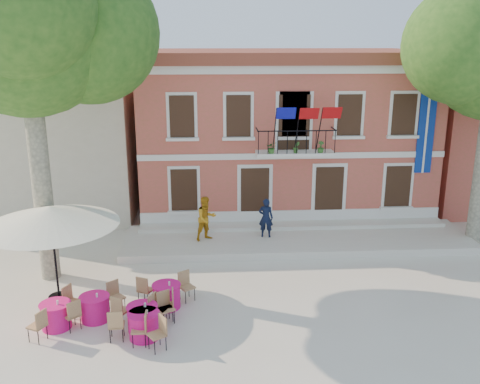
% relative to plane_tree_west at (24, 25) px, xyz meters
% --- Properties ---
extents(ground, '(90.00, 90.00, 0.00)m').
position_rel_plane_tree_west_xyz_m(ground, '(7.15, -1.80, -8.46)').
color(ground, beige).
rests_on(ground, ground).
extents(main_building, '(13.50, 9.59, 7.50)m').
position_rel_plane_tree_west_xyz_m(main_building, '(9.15, 8.19, -4.68)').
color(main_building, '#CD524A').
rests_on(main_building, ground).
extents(neighbor_west, '(9.40, 9.40, 6.40)m').
position_rel_plane_tree_west_xyz_m(neighbor_west, '(-2.35, 9.20, -5.24)').
color(neighbor_west, beige).
rests_on(neighbor_west, ground).
extents(terrace, '(14.00, 3.40, 0.30)m').
position_rel_plane_tree_west_xyz_m(terrace, '(9.15, 2.60, -8.31)').
color(terrace, silver).
rests_on(terrace, ground).
extents(plane_tree_west, '(5.83, 5.83, 11.45)m').
position_rel_plane_tree_west_xyz_m(plane_tree_west, '(0.00, 0.00, 0.00)').
color(plane_tree_west, '#A59E84').
rests_on(plane_tree_west, ground).
extents(patio_umbrella, '(4.18, 4.18, 3.11)m').
position_rel_plane_tree_west_xyz_m(patio_umbrella, '(0.69, -1.64, -5.67)').
color(patio_umbrella, black).
rests_on(patio_umbrella, ground).
extents(pedestrian_navy, '(0.66, 0.50, 1.61)m').
position_rel_plane_tree_west_xyz_m(pedestrian_navy, '(7.86, 2.64, -7.35)').
color(pedestrian_navy, black).
rests_on(pedestrian_navy, terrace).
extents(pedestrian_orange, '(1.09, 1.02, 1.78)m').
position_rel_plane_tree_west_xyz_m(pedestrian_orange, '(5.46, 2.47, -7.27)').
color(pedestrian_orange, orange).
rests_on(pedestrian_orange, terrace).
extents(cafe_table_0, '(1.71, 1.59, 0.95)m').
position_rel_plane_tree_west_xyz_m(cafe_table_0, '(2.14, -3.12, -8.04)').
color(cafe_table_0, '#DF1589').
rests_on(cafe_table_0, ground).
extents(cafe_table_1, '(1.68, 1.87, 0.95)m').
position_rel_plane_tree_west_xyz_m(cafe_table_1, '(3.71, -4.21, -8.03)').
color(cafe_table_1, '#DF1589').
rests_on(cafe_table_1, ground).
extents(cafe_table_2, '(1.22, 1.91, 0.95)m').
position_rel_plane_tree_west_xyz_m(cafe_table_2, '(1.11, -3.50, -8.04)').
color(cafe_table_2, '#DF1589').
rests_on(cafe_table_2, ground).
extents(cafe_table_3, '(1.87, 1.63, 0.95)m').
position_rel_plane_tree_west_xyz_m(cafe_table_3, '(3.62, -3.80, -8.03)').
color(cafe_table_3, '#DF1589').
rests_on(cafe_table_3, ground).
extents(cafe_table_4, '(1.87, 1.69, 0.95)m').
position_rel_plane_tree_west_xyz_m(cafe_table_4, '(4.21, -2.48, -8.03)').
color(cafe_table_4, '#DF1589').
rests_on(cafe_table_4, ground).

